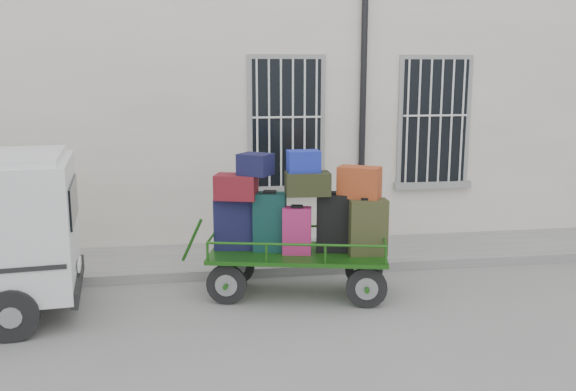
# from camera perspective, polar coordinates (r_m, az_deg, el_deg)

# --- Properties ---
(ground) EXTENTS (80.00, 80.00, 0.00)m
(ground) POSITION_cam_1_polar(r_m,az_deg,el_deg) (8.95, 5.42, -9.72)
(ground) COLOR slate
(ground) RESTS_ON ground
(building) EXTENTS (24.00, 5.15, 6.00)m
(building) POSITION_cam_1_polar(r_m,az_deg,el_deg) (13.75, -0.09, 10.44)
(building) COLOR beige
(building) RESTS_ON ground
(sidewalk) EXTENTS (24.00, 1.70, 0.15)m
(sidewalk) POSITION_cam_1_polar(r_m,az_deg,el_deg) (10.96, 2.58, -5.31)
(sidewalk) COLOR slate
(sidewalk) RESTS_ON ground
(luggage_cart) EXTENTS (2.97, 1.66, 2.09)m
(luggage_cart) POSITION_cam_1_polar(r_m,az_deg,el_deg) (9.01, 0.82, -2.45)
(luggage_cart) COLOR black
(luggage_cart) RESTS_ON ground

